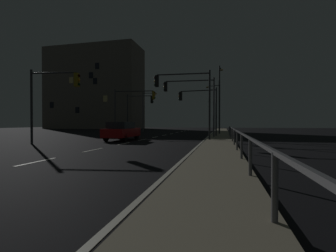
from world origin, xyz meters
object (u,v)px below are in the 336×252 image
object	(u,v)px
building_distant	(95,89)
car	(122,131)
traffic_light_mid_left	(53,92)
traffic_light_near_left	(185,91)
street_lamp_far_end	(146,107)
traffic_light_overhead_east	(132,102)
traffic_light_far_center	(192,95)
street_lamp_across_street	(217,103)
traffic_light_far_left	(139,106)
traffic_light_near_right	(199,102)
street_lamp_mid_block	(220,94)

from	to	relation	value
building_distant	car	bearing A→B (deg)	-56.67
traffic_light_mid_left	building_distant	distance (m)	47.75
traffic_light_near_left	street_lamp_far_end	distance (m)	21.42
traffic_light_overhead_east	building_distant	size ratio (longest dim) A/B	0.23
traffic_light_far_center	street_lamp_far_end	distance (m)	18.13
car	street_lamp_far_end	size ratio (longest dim) A/B	0.66
traffic_light_near_left	building_distant	xyz separation A→B (m)	(-30.10, 36.94, 6.43)
car	street_lamp_across_street	bearing A→B (deg)	66.21
traffic_light_overhead_east	traffic_light_far_left	bearing A→B (deg)	98.52
car	traffic_light_far_center	size ratio (longest dim) A/B	0.77
car	traffic_light_near_left	world-z (taller)	traffic_light_near_left
traffic_light_near_left	street_lamp_across_street	distance (m)	16.48
traffic_light_near_left	traffic_light_far_center	xyz separation A→B (m)	(0.05, 3.83, 0.10)
street_lamp_across_street	building_distant	world-z (taller)	building_distant
traffic_light_near_right	traffic_light_far_left	size ratio (longest dim) A/B	0.94
car	street_lamp_far_end	distance (m)	20.54
street_lamp_across_street	street_lamp_far_end	distance (m)	12.39
traffic_light_far_left	car	bearing A→B (deg)	-76.28
traffic_light_far_center	car	bearing A→B (deg)	-139.57
traffic_light_near_right	building_distant	xyz separation A→B (m)	(-30.61, 30.77, 6.83)
street_lamp_mid_block	street_lamp_far_end	bearing A→B (deg)	147.40
traffic_light_far_left	street_lamp_mid_block	bearing A→B (deg)	-0.61
traffic_light_near_left	traffic_light_far_left	size ratio (longest dim) A/B	1.04
traffic_light_mid_left	traffic_light_near_left	distance (m)	9.98
traffic_light_near_right	traffic_light_overhead_east	world-z (taller)	traffic_light_overhead_east
traffic_light_far_left	street_lamp_across_street	distance (m)	11.67
traffic_light_mid_left	traffic_light_far_left	world-z (taller)	traffic_light_far_left
street_lamp_mid_block	building_distant	distance (m)	42.13
car	traffic_light_near_right	size ratio (longest dim) A/B	0.87
street_lamp_mid_block	car	bearing A→B (deg)	-124.14
traffic_light_near_left	traffic_light_far_left	world-z (taller)	traffic_light_near_left
traffic_light_overhead_east	traffic_light_near_right	bearing A→B (deg)	-9.31
traffic_light_near_right	street_lamp_far_end	xyz separation A→B (m)	(-10.39, 12.83, 0.39)
car	building_distant	xyz separation A→B (m)	(-24.78, 37.69, 9.76)
traffic_light_mid_left	traffic_light_near_right	bearing A→B (deg)	51.20
traffic_light_far_center	building_distant	bearing A→B (deg)	132.32
traffic_light_near_right	traffic_light_near_left	world-z (taller)	traffic_light_near_left
street_lamp_mid_block	street_lamp_across_street	bearing A→B (deg)	94.61
street_lamp_far_end	street_lamp_mid_block	distance (m)	14.90
traffic_light_overhead_east	building_distant	bearing A→B (deg)	127.31
traffic_light_mid_left	traffic_light_overhead_east	distance (m)	12.66
traffic_light_mid_left	car	bearing A→B (deg)	53.38
car	traffic_light_mid_left	xyz separation A→B (m)	(-3.24, -4.37, 2.86)
street_lamp_far_end	building_distant	xyz separation A→B (m)	(-20.22, 17.94, 6.44)
traffic_light_near_right	street_lamp_far_end	distance (m)	16.51
traffic_light_mid_left	street_lamp_far_end	bearing A→B (deg)	93.13
traffic_light_far_center	street_lamp_far_end	world-z (taller)	street_lamp_far_end
traffic_light_far_center	traffic_light_overhead_east	bearing A→B (deg)	154.48
street_lamp_across_street	building_distant	size ratio (longest dim) A/B	0.29
traffic_light_overhead_east	street_lamp_far_end	xyz separation A→B (m)	(-2.21, 11.49, 0.14)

